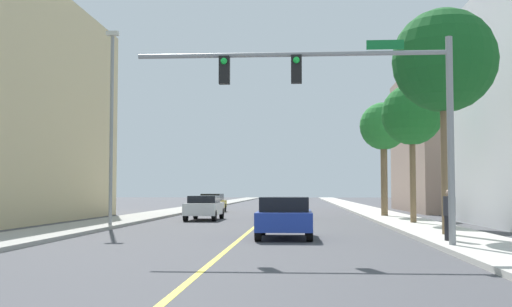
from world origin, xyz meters
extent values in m
plane|color=#47474C|center=(0.00, 42.00, 0.00)|extent=(192.00, 192.00, 0.00)
cube|color=#9E9B93|center=(-7.57, 42.00, 0.07)|extent=(2.95, 168.00, 0.15)
cube|color=beige|center=(7.57, 42.00, 0.07)|extent=(2.95, 168.00, 0.15)
cube|color=yellow|center=(0.00, 42.00, 0.00)|extent=(0.16, 144.00, 0.01)
cube|color=gray|center=(17.29, 46.08, 5.66)|extent=(13.14, 15.97, 11.33)
cylinder|color=gray|center=(6.50, 13.10, 3.19)|extent=(0.20, 0.20, 6.08)
cylinder|color=gray|center=(1.86, 13.10, 5.77)|extent=(9.26, 0.14, 0.14)
cube|color=black|center=(2.02, 13.10, 5.32)|extent=(0.32, 0.24, 0.84)
sphere|color=green|center=(2.02, 12.96, 5.57)|extent=(0.20, 0.20, 0.20)
cube|color=black|center=(-0.14, 13.10, 5.32)|extent=(0.32, 0.24, 0.84)
sphere|color=green|center=(-0.14, 12.96, 5.57)|extent=(0.20, 0.20, 0.20)
cube|color=#147233|center=(4.64, 13.10, 6.02)|extent=(1.10, 0.04, 0.28)
cylinder|color=gray|center=(-6.60, 22.91, 4.52)|extent=(0.16, 0.16, 8.74)
cube|color=beige|center=(-6.60, 22.91, 9.04)|extent=(0.56, 0.28, 0.20)
cylinder|color=brown|center=(7.36, 17.45, 3.29)|extent=(0.37, 0.37, 6.28)
sphere|color=#195B23|center=(7.36, 17.45, 6.43)|extent=(3.77, 3.77, 3.77)
cone|color=#195B23|center=(8.47, 17.24, 6.23)|extent=(0.66, 1.55, 1.93)
cone|color=#195B23|center=(7.85, 18.48, 6.23)|extent=(1.61, 1.08, 1.47)
cone|color=#195B23|center=(6.72, 18.38, 6.23)|extent=(1.73, 1.51, 1.50)
cone|color=#195B23|center=(6.24, 17.36, 6.23)|extent=(0.56, 2.07, 1.52)
cone|color=#195B23|center=(6.93, 16.41, 6.23)|extent=(1.42, 0.88, 1.67)
cone|color=#195B23|center=(7.79, 16.41, 6.23)|extent=(2.02, 1.22, 1.65)
cylinder|color=brown|center=(7.64, 25.60, 2.79)|extent=(0.29, 0.29, 5.28)
sphere|color=#1E6B28|center=(7.64, 25.60, 5.43)|extent=(3.00, 3.00, 3.00)
cone|color=#1E6B28|center=(8.53, 25.72, 5.23)|extent=(0.59, 1.46, 1.60)
cone|color=#1E6B28|center=(8.02, 26.41, 5.23)|extent=(1.22, 0.83, 1.54)
cone|color=#1E6B28|center=(7.26, 26.41, 5.23)|extent=(1.46, 0.99, 1.31)
cone|color=#1E6B28|center=(6.75, 25.73, 5.23)|extent=(0.61, 1.49, 1.44)
cone|color=#1E6B28|center=(7.28, 24.77, 5.23)|extent=(1.55, 1.03, 1.27)
cone|color=#1E6B28|center=(7.92, 24.75, 5.23)|extent=(1.45, 0.83, 1.44)
cylinder|color=brown|center=(7.35, 33.74, 2.93)|extent=(0.41, 0.41, 5.55)
sphere|color=#287F33|center=(7.35, 33.74, 5.70)|extent=(2.96, 2.96, 2.96)
cone|color=#287F33|center=(8.23, 33.64, 5.50)|extent=(0.58, 1.61, 1.54)
cone|color=#287F33|center=(7.32, 34.63, 5.50)|extent=(1.55, 0.48, 1.32)
cone|color=#287F33|center=(6.47, 33.89, 5.50)|extent=(0.63, 1.42, 1.23)
cone|color=#287F33|center=(7.49, 32.86, 5.50)|extent=(1.18, 0.58, 1.44)
cube|color=black|center=(1.26, 33.18, 0.60)|extent=(1.96, 4.59, 0.56)
cube|color=black|center=(1.27, 32.89, 1.10)|extent=(1.70, 2.01, 0.44)
cylinder|color=black|center=(0.39, 34.90, 0.32)|extent=(0.23, 0.64, 0.64)
cylinder|color=black|center=(2.09, 34.92, 0.32)|extent=(0.23, 0.64, 0.64)
cylinder|color=black|center=(0.44, 31.43, 0.32)|extent=(0.23, 0.64, 0.64)
cylinder|color=black|center=(2.14, 31.46, 0.32)|extent=(0.23, 0.64, 0.64)
cube|color=#1E389E|center=(1.56, 17.15, 0.64)|extent=(1.95, 3.96, 0.65)
cube|color=black|center=(1.56, 16.87, 1.22)|extent=(1.71, 1.89, 0.51)
cylinder|color=black|center=(0.68, 18.57, 0.32)|extent=(0.22, 0.64, 0.64)
cylinder|color=black|center=(2.41, 18.58, 0.32)|extent=(0.22, 0.64, 0.64)
cylinder|color=black|center=(0.70, 15.72, 0.32)|extent=(0.22, 0.64, 0.64)
cylinder|color=black|center=(2.43, 15.73, 0.32)|extent=(0.22, 0.64, 0.64)
cube|color=white|center=(-3.36, 30.37, 0.66)|extent=(1.79, 4.40, 0.67)
cube|color=black|center=(-3.36, 30.21, 1.19)|extent=(1.57, 2.22, 0.40)
cylinder|color=black|center=(-4.15, 32.02, 0.32)|extent=(0.22, 0.64, 0.64)
cylinder|color=black|center=(-2.57, 32.02, 0.32)|extent=(0.22, 0.64, 0.64)
cylinder|color=black|center=(-4.15, 28.72, 0.32)|extent=(0.22, 0.64, 0.64)
cylinder|color=black|center=(-2.57, 28.72, 0.32)|extent=(0.22, 0.64, 0.64)
cube|color=gold|center=(-4.71, 42.99, 0.62)|extent=(1.86, 4.19, 0.59)
cube|color=black|center=(-4.70, 43.20, 1.17)|extent=(1.58, 2.08, 0.52)
cylinder|color=black|center=(-4.02, 41.45, 0.32)|extent=(0.24, 0.65, 0.64)
cylinder|color=black|center=(-5.52, 41.51, 0.32)|extent=(0.24, 0.65, 0.64)
cylinder|color=black|center=(-3.90, 44.48, 0.32)|extent=(0.24, 0.65, 0.64)
cylinder|color=black|center=(-5.40, 44.54, 0.32)|extent=(0.24, 0.65, 0.64)
cylinder|color=black|center=(6.78, 14.63, 0.54)|extent=(0.32, 0.32, 0.77)
cylinder|color=#333338|center=(6.78, 14.63, 1.23)|extent=(0.38, 0.38, 0.61)
sphere|color=tan|center=(6.78, 14.63, 1.64)|extent=(0.21, 0.21, 0.21)
camera|label=1|loc=(2.09, -5.33, 1.73)|focal=43.78mm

